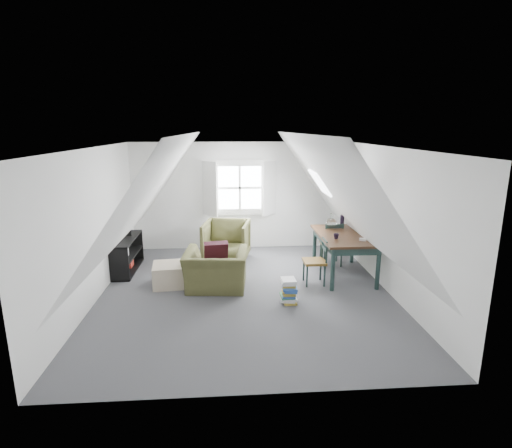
{
  "coord_description": "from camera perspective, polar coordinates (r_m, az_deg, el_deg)",
  "views": [
    {
      "loc": [
        -0.29,
        -6.5,
        2.82
      ],
      "look_at": [
        0.23,
        0.6,
        1.09
      ],
      "focal_mm": 28.0,
      "sensor_mm": 36.0,
      "label": 1
    }
  ],
  "objects": [
    {
      "name": "dining_chair_far",
      "position": [
        8.45,
        10.77,
        -2.66
      ],
      "size": [
        0.43,
        0.43,
        0.92
      ],
      "rotation": [
        0.0,
        0.0,
        3.37
      ],
      "color": "brown",
      "rests_on": "floor"
    },
    {
      "name": "ceiling",
      "position": [
        6.52,
        -1.64,
        10.84
      ],
      "size": [
        5.5,
        5.5,
        0.0
      ],
      "primitive_type": "plane",
      "rotation": [
        3.14,
        0.0,
        0.0
      ],
      "color": "white",
      "rests_on": "wall_back"
    },
    {
      "name": "floor",
      "position": [
        7.09,
        -1.5,
        -9.77
      ],
      "size": [
        5.5,
        5.5,
        0.0
      ],
      "primitive_type": "plane",
      "color": "#48494D",
      "rests_on": "ground"
    },
    {
      "name": "wall_front",
      "position": [
        4.08,
        0.21,
        -8.97
      ],
      "size": [
        5.0,
        0.0,
        5.0
      ],
      "primitive_type": "plane",
      "rotation": [
        -1.57,
        0.0,
        0.0
      ],
      "color": "white",
      "rests_on": "ground"
    },
    {
      "name": "vase_twigs",
      "position": [
        8.33,
        12.2,
        0.49
      ],
      "size": [
        0.08,
        0.09,
        0.64
      ],
      "rotation": [
        0.0,
        0.0,
        0.2
      ],
      "color": "black",
      "rests_on": "dining_table"
    },
    {
      "name": "armchair_far",
      "position": [
        8.76,
        -4.2,
        -5.18
      ],
      "size": [
        1.1,
        1.12,
        0.87
      ],
      "primitive_type": "imported",
      "rotation": [
        0.0,
        0.0,
        -0.19
      ],
      "color": "#484925",
      "rests_on": "floor"
    },
    {
      "name": "cup",
      "position": [
        7.48,
        11.36,
        -2.09
      ],
      "size": [
        0.13,
        0.13,
        0.1
      ],
      "primitive_type": "imported",
      "rotation": [
        0.0,
        0.0,
        0.37
      ],
      "color": "black",
      "rests_on": "dining_table"
    },
    {
      "name": "wall_right",
      "position": [
        7.25,
        18.59,
        0.42
      ],
      "size": [
        0.0,
        5.5,
        5.5
      ],
      "primitive_type": "plane",
      "rotation": [
        1.57,
        0.0,
        -1.57
      ],
      "color": "white",
      "rests_on": "ground"
    },
    {
      "name": "dining_chair_near",
      "position": [
        7.42,
        8.6,
        -5.22
      ],
      "size": [
        0.4,
        0.4,
        0.85
      ],
      "rotation": [
        0.0,
        0.0,
        -1.78
      ],
      "color": "brown",
      "rests_on": "floor"
    },
    {
      "name": "demijohn",
      "position": [
        8.17,
        10.7,
        0.18
      ],
      "size": [
        0.21,
        0.21,
        0.3
      ],
      "rotation": [
        0.0,
        0.0,
        -0.16
      ],
      "color": "silver",
      "rests_on": "dining_table"
    },
    {
      "name": "dining_table",
      "position": [
        7.85,
        12.51,
        -2.22
      ],
      "size": [
        0.99,
        1.65,
        0.83
      ],
      "rotation": [
        0.0,
        0.0,
        -0.05
      ],
      "color": "#331E11",
      "rests_on": "floor"
    },
    {
      "name": "throw_pillow",
      "position": [
        7.23,
        -5.75,
        -4.11
      ],
      "size": [
        0.46,
        0.31,
        0.44
      ],
      "primitive_type": "cube",
      "rotation": [
        0.31,
        0.0,
        0.15
      ],
      "color": "#380F1A",
      "rests_on": "armchair_near"
    },
    {
      "name": "slope_left",
      "position": [
        6.71,
        -14.98,
        4.23
      ],
      "size": [
        3.19,
        5.5,
        4.48
      ],
      "primitive_type": "plane",
      "rotation": [
        0.0,
        2.19,
        0.0
      ],
      "color": "white",
      "rests_on": "wall_left"
    },
    {
      "name": "skylight",
      "position": [
        8.09,
        9.08,
        5.84
      ],
      "size": [
        0.35,
        0.75,
        0.47
      ],
      "primitive_type": "cube",
      "rotation": [
        0.0,
        0.95,
        0.0
      ],
      "color": "white",
      "rests_on": "slope_right"
    },
    {
      "name": "magazine_stack",
      "position": [
        6.67,
        4.73,
        -9.5
      ],
      "size": [
        0.3,
        0.36,
        0.4
      ],
      "rotation": [
        0.0,
        0.0,
        -0.34
      ],
      "color": "#B29933",
      "rests_on": "floor"
    },
    {
      "name": "wall_back",
      "position": [
        9.39,
        -2.33,
        4.01
      ],
      "size": [
        5.0,
        0.0,
        5.0
      ],
      "primitive_type": "plane",
      "rotation": [
        1.57,
        0.0,
        0.0
      ],
      "color": "white",
      "rests_on": "ground"
    },
    {
      "name": "slope_right",
      "position": [
        6.84,
        11.53,
        4.59
      ],
      "size": [
        3.19,
        5.5,
        4.48
      ],
      "primitive_type": "plane",
      "rotation": [
        0.0,
        -2.19,
        0.0
      ],
      "color": "white",
      "rests_on": "wall_right"
    },
    {
      "name": "armchair_near",
      "position": [
        7.3,
        -5.66,
        -9.14
      ],
      "size": [
        1.17,
        1.04,
        0.71
      ],
      "primitive_type": "imported",
      "rotation": [
        0.0,
        0.0,
        3.05
      ],
      "color": "#484925",
      "rests_on": "floor"
    },
    {
      "name": "wall_left",
      "position": [
        7.05,
        -22.33,
        -0.26
      ],
      "size": [
        0.0,
        5.5,
        5.5
      ],
      "primitive_type": "plane",
      "rotation": [
        1.57,
        0.0,
        1.57
      ],
      "color": "white",
      "rests_on": "ground"
    },
    {
      "name": "media_shelf",
      "position": [
        8.43,
        -18.22,
        -4.42
      ],
      "size": [
        0.44,
        1.31,
        0.67
      ],
      "rotation": [
        0.0,
        0.0,
        0.08
      ],
      "color": "black",
      "rests_on": "floor"
    },
    {
      "name": "ottoman",
      "position": [
        7.51,
        -12.17,
        -7.08
      ],
      "size": [
        0.66,
        0.66,
        0.4
      ],
      "primitive_type": "cube",
      "rotation": [
        0.0,
        0.0,
        0.11
      ],
      "color": "#BBAA90",
      "rests_on": "floor"
    },
    {
      "name": "dormer_window",
      "position": [
        9.28,
        -2.33,
        5.15
      ],
      "size": [
        1.71,
        0.35,
        1.3
      ],
      "color": "white",
      "rests_on": "wall_back"
    },
    {
      "name": "electronics_box",
      "position": [
        8.58,
        -17.98,
        -0.97
      ],
      "size": [
        0.22,
        0.27,
        0.18
      ],
      "primitive_type": "cube",
      "rotation": [
        0.0,
        0.0,
        0.27
      ],
      "color": "black",
      "rests_on": "media_shelf"
    },
    {
      "name": "paper_box",
      "position": [
        7.47,
        15.01,
        -2.15
      ],
      "size": [
        0.14,
        0.12,
        0.04
      ],
      "primitive_type": "cube",
      "rotation": [
        0.0,
        0.0,
        -0.37
      ],
      "color": "white",
      "rests_on": "dining_table"
    }
  ]
}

